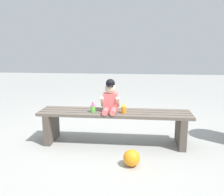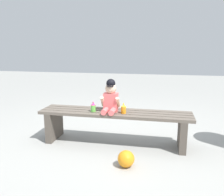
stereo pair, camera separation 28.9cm
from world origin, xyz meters
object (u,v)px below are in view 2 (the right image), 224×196
at_px(child_figure, 110,98).
at_px(park_bench, 115,121).
at_px(toy_ball, 126,159).
at_px(sippy_cup_right, 124,109).
at_px(sippy_cup_left, 93,107).

bearing_deg(child_figure, park_bench, 24.63).
height_order(park_bench, child_figure, child_figure).
xyz_separation_m(park_bench, toy_ball, (0.23, -0.58, -0.21)).
bearing_deg(child_figure, sippy_cup_right, -12.38).
distance_m(sippy_cup_left, sippy_cup_right, 0.38).
xyz_separation_m(child_figure, toy_ball, (0.28, -0.56, -0.51)).
distance_m(child_figure, sippy_cup_right, 0.21).
bearing_deg(toy_ball, child_figure, 116.87).
bearing_deg(park_bench, toy_ball, -68.26).
relative_size(sippy_cup_left, sippy_cup_right, 1.00).
relative_size(child_figure, sippy_cup_left, 3.26).
xyz_separation_m(sippy_cup_right, toy_ball, (0.11, -0.52, -0.39)).
distance_m(child_figure, sippy_cup_left, 0.24).
relative_size(sippy_cup_left, toy_ball, 0.71).
height_order(park_bench, sippy_cup_left, sippy_cup_left).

